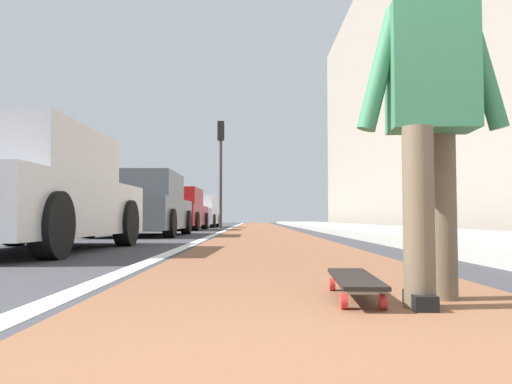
% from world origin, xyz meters
% --- Properties ---
extents(ground_plane, '(80.00, 80.00, 0.00)m').
position_xyz_m(ground_plane, '(10.00, 0.00, 0.00)').
color(ground_plane, '#38383D').
extents(bike_lane_paint, '(56.00, 2.21, 0.00)m').
position_xyz_m(bike_lane_paint, '(24.00, 0.00, 0.00)').
color(bike_lane_paint, brown).
rests_on(bike_lane_paint, ground).
extents(lane_stripe_white, '(52.00, 0.16, 0.01)m').
position_xyz_m(lane_stripe_white, '(20.00, 1.25, 0.00)').
color(lane_stripe_white, silver).
rests_on(lane_stripe_white, ground).
extents(sidewalk_curb, '(52.00, 3.20, 0.15)m').
position_xyz_m(sidewalk_curb, '(18.00, -3.28, 0.07)').
color(sidewalk_curb, '#9E9B93').
rests_on(sidewalk_curb, ground).
extents(building_facade, '(40.00, 1.20, 13.88)m').
position_xyz_m(building_facade, '(22.00, -6.46, 6.94)').
color(building_facade, gray).
rests_on(building_facade, ground).
extents(skateboard, '(0.85, 0.25, 0.11)m').
position_xyz_m(skateboard, '(1.48, -0.23, 0.09)').
color(skateboard, red).
rests_on(skateboard, ground).
extents(skater_person, '(0.45, 0.72, 1.64)m').
position_xyz_m(skater_person, '(1.33, -0.57, 0.94)').
color(skater_person, brown).
rests_on(skater_person, ground).
extents(parked_car_near, '(4.24, 2.00, 1.50)m').
position_xyz_m(parked_car_near, '(5.28, 3.03, 0.72)').
color(parked_car_near, '#B7B7BC').
rests_on(parked_car_near, ground).
extents(parked_car_mid, '(4.18, 1.94, 1.47)m').
position_xyz_m(parked_car_mid, '(11.09, 2.88, 0.70)').
color(parked_car_mid, '#4C5156').
rests_on(parked_car_mid, ground).
extents(parked_car_far, '(4.50, 2.01, 1.47)m').
position_xyz_m(parked_car_far, '(17.55, 3.04, 0.71)').
color(parked_car_far, maroon).
rests_on(parked_car_far, ground).
extents(parked_car_end, '(4.51, 2.05, 1.46)m').
position_xyz_m(parked_car_end, '(23.33, 2.94, 0.69)').
color(parked_car_end, silver).
rests_on(parked_car_end, ground).
extents(traffic_light, '(0.33, 0.28, 4.47)m').
position_xyz_m(traffic_light, '(20.62, 1.65, 3.08)').
color(traffic_light, '#2D2D2D').
rests_on(traffic_light, ground).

